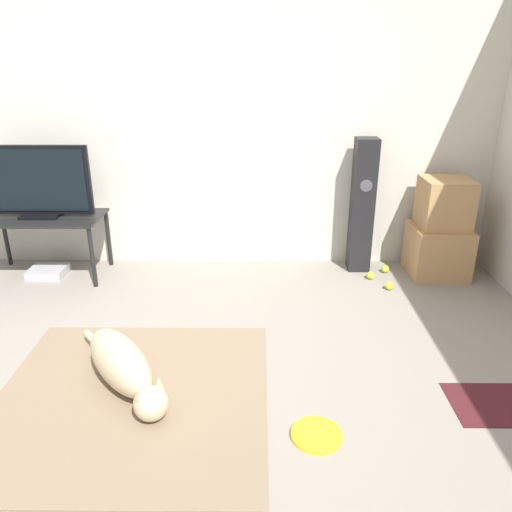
{
  "coord_description": "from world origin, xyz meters",
  "views": [
    {
      "loc": [
        0.6,
        -2.14,
        1.73
      ],
      "look_at": [
        0.58,
        1.06,
        0.45
      ],
      "focal_mm": 35.0,
      "sensor_mm": 36.0,
      "label": 1
    }
  ],
  "objects_px": {
    "dog": "(123,366)",
    "tennis_ball_by_boxes": "(385,269)",
    "cardboard_box_lower": "(437,251)",
    "tv_stand": "(43,224)",
    "tennis_ball_loose_on_carpet": "(389,286)",
    "cardboard_box_upper": "(445,203)",
    "game_console": "(48,272)",
    "frisbee": "(317,434)",
    "tennis_ball_near_speaker": "(370,275)",
    "floor_speaker": "(362,206)",
    "tv": "(36,182)"
  },
  "relations": [
    {
      "from": "cardboard_box_upper",
      "to": "tennis_ball_loose_on_carpet",
      "type": "xyz_separation_m",
      "value": [
        -0.47,
        -0.32,
        -0.59
      ]
    },
    {
      "from": "floor_speaker",
      "to": "tennis_ball_loose_on_carpet",
      "type": "height_order",
      "value": "floor_speaker"
    },
    {
      "from": "cardboard_box_upper",
      "to": "tennis_ball_by_boxes",
      "type": "bearing_deg",
      "value": 177.57
    },
    {
      "from": "cardboard_box_upper",
      "to": "tv",
      "type": "distance_m",
      "value": 3.29
    },
    {
      "from": "cardboard_box_upper",
      "to": "dog",
      "type": "bearing_deg",
      "value": -144.59
    },
    {
      "from": "cardboard_box_lower",
      "to": "tv_stand",
      "type": "bearing_deg",
      "value": -179.35
    },
    {
      "from": "tennis_ball_loose_on_carpet",
      "to": "frisbee",
      "type": "bearing_deg",
      "value": -114.44
    },
    {
      "from": "frisbee",
      "to": "tennis_ball_by_boxes",
      "type": "xyz_separation_m",
      "value": [
        0.8,
        2.0,
        0.02
      ]
    },
    {
      "from": "tv_stand",
      "to": "tv",
      "type": "distance_m",
      "value": 0.35
    },
    {
      "from": "cardboard_box_upper",
      "to": "tv_stand",
      "type": "height_order",
      "value": "cardboard_box_upper"
    },
    {
      "from": "frisbee",
      "to": "tennis_ball_by_boxes",
      "type": "relative_size",
      "value": 3.88
    },
    {
      "from": "tennis_ball_near_speaker",
      "to": "dog",
      "type": "bearing_deg",
      "value": -138.5
    },
    {
      "from": "cardboard_box_lower",
      "to": "frisbee",
      "type": "bearing_deg",
      "value": -121.65
    },
    {
      "from": "cardboard_box_lower",
      "to": "cardboard_box_upper",
      "type": "xyz_separation_m",
      "value": [
        0.01,
        0.01,
        0.41
      ]
    },
    {
      "from": "cardboard_box_lower",
      "to": "tennis_ball_near_speaker",
      "type": "distance_m",
      "value": 0.61
    },
    {
      "from": "floor_speaker",
      "to": "game_console",
      "type": "height_order",
      "value": "floor_speaker"
    },
    {
      "from": "tennis_ball_near_speaker",
      "to": "tv",
      "type": "bearing_deg",
      "value": 178.46
    },
    {
      "from": "frisbee",
      "to": "tennis_ball_loose_on_carpet",
      "type": "bearing_deg",
      "value": 65.56
    },
    {
      "from": "frisbee",
      "to": "tennis_ball_near_speaker",
      "type": "relative_size",
      "value": 3.88
    },
    {
      "from": "cardboard_box_upper",
      "to": "frisbee",
      "type": "bearing_deg",
      "value": -121.64
    },
    {
      "from": "frisbee",
      "to": "tennis_ball_near_speaker",
      "type": "height_order",
      "value": "tennis_ball_near_speaker"
    },
    {
      "from": "tennis_ball_near_speaker",
      "to": "game_console",
      "type": "bearing_deg",
      "value": 178.88
    },
    {
      "from": "tennis_ball_by_boxes",
      "to": "cardboard_box_lower",
      "type": "bearing_deg",
      "value": -3.89
    },
    {
      "from": "frisbee",
      "to": "tv_stand",
      "type": "height_order",
      "value": "tv_stand"
    },
    {
      "from": "game_console",
      "to": "cardboard_box_lower",
      "type": "bearing_deg",
      "value": 0.94
    },
    {
      "from": "tennis_ball_near_speaker",
      "to": "frisbee",
      "type": "bearing_deg",
      "value": -109.12
    },
    {
      "from": "frisbee",
      "to": "tv_stand",
      "type": "relative_size",
      "value": 0.27
    },
    {
      "from": "cardboard_box_lower",
      "to": "dog",
      "type": "bearing_deg",
      "value": -144.69
    },
    {
      "from": "frisbee",
      "to": "floor_speaker",
      "type": "relative_size",
      "value": 0.23
    },
    {
      "from": "tv_stand",
      "to": "tennis_ball_loose_on_carpet",
      "type": "distance_m",
      "value": 2.86
    },
    {
      "from": "dog",
      "to": "tennis_ball_loose_on_carpet",
      "type": "relative_size",
      "value": 12.79
    },
    {
      "from": "tennis_ball_near_speaker",
      "to": "game_console",
      "type": "distance_m",
      "value": 2.72
    },
    {
      "from": "dog",
      "to": "cardboard_box_upper",
      "type": "height_order",
      "value": "cardboard_box_upper"
    },
    {
      "from": "dog",
      "to": "game_console",
      "type": "height_order",
      "value": "dog"
    },
    {
      "from": "tennis_ball_by_boxes",
      "to": "tennis_ball_loose_on_carpet",
      "type": "xyz_separation_m",
      "value": [
        -0.05,
        -0.34,
        0.0
      ]
    },
    {
      "from": "floor_speaker",
      "to": "game_console",
      "type": "distance_m",
      "value": 2.71
    },
    {
      "from": "tv_stand",
      "to": "tennis_ball_near_speaker",
      "type": "relative_size",
      "value": 14.57
    },
    {
      "from": "tennis_ball_near_speaker",
      "to": "tennis_ball_loose_on_carpet",
      "type": "xyz_separation_m",
      "value": [
        0.11,
        -0.2,
        0.0
      ]
    },
    {
      "from": "tv_stand",
      "to": "tennis_ball_loose_on_carpet",
      "type": "xyz_separation_m",
      "value": [
        2.81,
        -0.27,
        -0.42
      ]
    },
    {
      "from": "tennis_ball_loose_on_carpet",
      "to": "game_console",
      "type": "bearing_deg",
      "value": 174.81
    },
    {
      "from": "cardboard_box_lower",
      "to": "floor_speaker",
      "type": "relative_size",
      "value": 0.41
    },
    {
      "from": "floor_speaker",
      "to": "tennis_ball_loose_on_carpet",
      "type": "xyz_separation_m",
      "value": [
        0.18,
        -0.43,
        -0.53
      ]
    },
    {
      "from": "cardboard_box_lower",
      "to": "floor_speaker",
      "type": "bearing_deg",
      "value": 169.25
    },
    {
      "from": "tennis_ball_near_speaker",
      "to": "tennis_ball_by_boxes",
      "type": "bearing_deg",
      "value": 41.31
    },
    {
      "from": "tv",
      "to": "tennis_ball_by_boxes",
      "type": "height_order",
      "value": "tv"
    },
    {
      "from": "cardboard_box_upper",
      "to": "tv_stand",
      "type": "bearing_deg",
      "value": -179.17
    },
    {
      "from": "dog",
      "to": "tennis_ball_by_boxes",
      "type": "distance_m",
      "value": 2.45
    },
    {
      "from": "tennis_ball_by_boxes",
      "to": "game_console",
      "type": "bearing_deg",
      "value": -178.36
    },
    {
      "from": "floor_speaker",
      "to": "tennis_ball_by_boxes",
      "type": "relative_size",
      "value": 17.12
    },
    {
      "from": "tennis_ball_loose_on_carpet",
      "to": "tennis_ball_near_speaker",
      "type": "bearing_deg",
      "value": 118.05
    }
  ]
}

